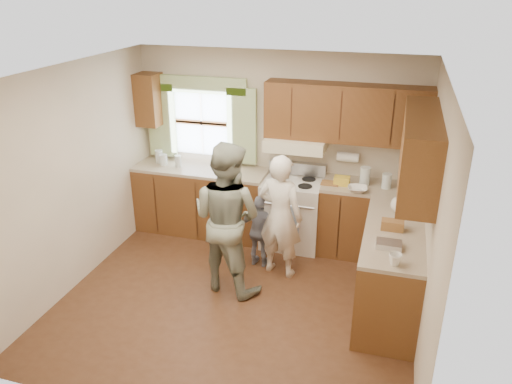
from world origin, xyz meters
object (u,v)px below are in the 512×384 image
(stove, at_px, (292,212))
(woman_left, at_px, (280,216))
(child, at_px, (260,231))
(woman_right, at_px, (227,218))

(stove, height_order, woman_left, woman_left)
(stove, bearing_deg, child, -111.62)
(woman_left, height_order, woman_right, woman_right)
(woman_left, bearing_deg, child, -7.92)
(woman_right, distance_m, child, 0.72)
(woman_left, relative_size, woman_right, 0.86)
(stove, relative_size, child, 1.15)
(woman_right, bearing_deg, stove, -96.36)
(stove, relative_size, woman_right, 0.61)
(woman_left, bearing_deg, stove, -76.66)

